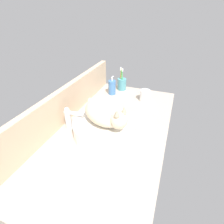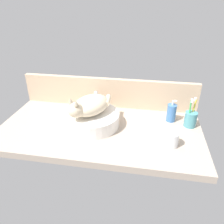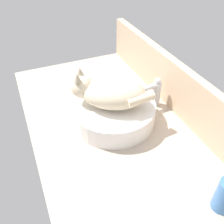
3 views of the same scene
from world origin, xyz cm
name	(u,v)px [view 1 (image 1 of 3)]	position (x,y,z in cm)	size (l,w,h in cm)	color
ground_plane	(111,131)	(0.00, 0.00, -2.00)	(121.80, 63.11, 4.00)	#B2A08E
backsplash_panel	(65,104)	(0.00, 29.75, 10.32)	(121.80, 3.60, 20.64)	#CCAD8C
sink_basin	(104,127)	(-5.37, 1.88, 4.10)	(33.98, 33.98, 8.19)	white
cat	(106,113)	(-5.99, 0.66, 13.95)	(27.30, 30.16, 14.00)	beige
faucet	(70,117)	(-7.51, 22.24, 7.30)	(3.94, 11.86, 13.60)	silver
soap_dispenser	(112,87)	(42.89, 15.50, 5.73)	(5.75, 5.75, 14.50)	#3F72B2
toothbrush_cup	(122,84)	(53.96, 10.91, 5.05)	(7.22, 7.22, 18.66)	teal
water_glass	(145,96)	(41.43, -11.19, 3.63)	(7.49, 7.49, 8.12)	white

